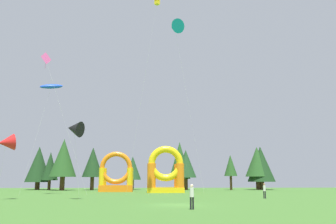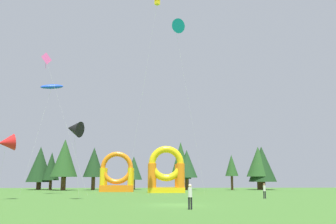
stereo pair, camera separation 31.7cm
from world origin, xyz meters
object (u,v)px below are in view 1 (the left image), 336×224
at_px(kite_yellow_box, 157,2).
at_px(inflatable_blue_arch, 116,178).
at_px(kite_teal_delta, 175,27).
at_px(kite_pink_diamond, 45,60).
at_px(kite_blue_parafoil, 51,87).
at_px(inflatable_red_slide, 165,175).
at_px(kite_red_delta, 6,143).
at_px(kite_black_delta, 74,129).
at_px(person_near_camera, 192,194).
at_px(person_far_side, 264,189).

distance_m(kite_yellow_box, inflatable_blue_arch, 30.25).
height_order(kite_teal_delta, kite_pink_diamond, kite_teal_delta).
distance_m(kite_blue_parafoil, inflatable_red_slide, 22.64).
distance_m(kite_red_delta, inflatable_red_slide, 27.28).
height_order(kite_black_delta, kite_blue_parafoil, kite_blue_parafoil).
xyz_separation_m(kite_teal_delta, person_near_camera, (-0.95, -28.02, -25.41)).
height_order(kite_blue_parafoil, person_near_camera, kite_blue_parafoil).
relative_size(kite_pink_diamond, person_near_camera, 10.61).
distance_m(kite_black_delta, kite_teal_delta, 27.36).
xyz_separation_m(kite_teal_delta, kite_pink_diamond, (-18.69, -5.62, -7.86)).
bearing_deg(inflatable_blue_arch, kite_red_delta, -112.12).
distance_m(kite_red_delta, person_far_side, 29.17).
bearing_deg(kite_pink_diamond, kite_yellow_box, -5.63).
bearing_deg(inflatable_red_slide, kite_yellow_box, -98.72).
bearing_deg(kite_yellow_box, inflatable_blue_arch, 111.71).
distance_m(kite_blue_parafoil, person_far_side, 32.95).
xyz_separation_m(kite_black_delta, person_near_camera, (11.30, -12.48, -6.50)).
bearing_deg(inflatable_red_slide, kite_blue_parafoil, -155.90).
height_order(kite_black_delta, kite_red_delta, kite_black_delta).
height_order(kite_yellow_box, person_near_camera, kite_yellow_box).
bearing_deg(person_far_side, kite_blue_parafoil, -6.89).
bearing_deg(kite_red_delta, inflatable_blue_arch, 67.88).
height_order(person_near_camera, inflatable_blue_arch, inflatable_blue_arch).
distance_m(kite_pink_diamond, person_far_side, 33.91).
bearing_deg(person_near_camera, person_far_side, 53.29).
relative_size(kite_yellow_box, kite_red_delta, 3.92).
bearing_deg(person_near_camera, inflatable_red_slide, 88.74).
bearing_deg(person_near_camera, kite_pink_diamond, 126.60).
bearing_deg(kite_blue_parafoil, person_far_side, -21.23).
distance_m(kite_black_delta, inflatable_red_slide, 23.65).
xyz_separation_m(kite_red_delta, person_near_camera, (18.56, -12.86, -4.98)).
bearing_deg(kite_red_delta, inflatable_red_slide, 47.64).
relative_size(kite_yellow_box, kite_blue_parafoil, 1.72).
bearing_deg(kite_teal_delta, kite_pink_diamond, -163.27).
xyz_separation_m(kite_yellow_box, kite_red_delta, (-16.41, -8.00, -20.96)).
distance_m(kite_black_delta, kite_red_delta, 7.43).
relative_size(kite_teal_delta, kite_blue_parafoil, 1.73).
distance_m(kite_yellow_box, kite_teal_delta, 7.81).
height_order(kite_pink_diamond, person_far_side, kite_pink_diamond).
distance_m(person_near_camera, inflatable_red_slide, 32.93).
xyz_separation_m(person_near_camera, inflatable_blue_arch, (-8.67, 37.22, 1.34)).
height_order(kite_pink_diamond, kite_red_delta, kite_pink_diamond).
relative_size(kite_teal_delta, inflatable_red_slide, 3.73).
bearing_deg(kite_blue_parafoil, kite_teal_delta, 8.65).
distance_m(kite_teal_delta, inflatable_blue_arch, 27.50).
xyz_separation_m(kite_pink_diamond, inflatable_red_slide, (17.44, 10.49, -15.77)).
xyz_separation_m(kite_black_delta, kite_blue_parafoil, (-6.16, 12.73, 7.93)).
xyz_separation_m(kite_yellow_box, inflatable_red_slide, (1.84, 12.02, -24.16)).
bearing_deg(kite_blue_parafoil, inflatable_red_slide, 24.10).
xyz_separation_m(kite_pink_diamond, kite_blue_parafoil, (0.29, 2.82, -3.12)).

